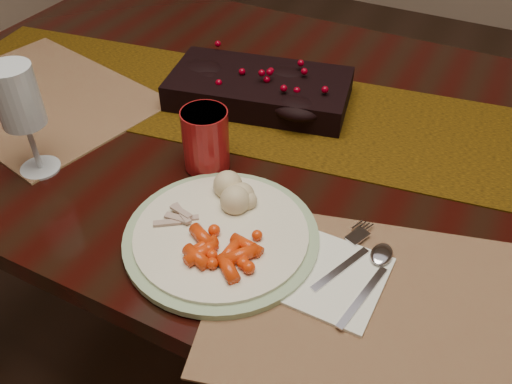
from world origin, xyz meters
The scene contains 15 objects.
floor centered at (0.00, 0.00, 0.00)m, with size 5.00×5.00×0.00m, color black.
dining_table centered at (0.00, 0.00, 0.38)m, with size 1.80×1.00×0.75m, color black.
table_runner centered at (-0.05, 0.05, 0.75)m, with size 1.61×0.33×0.00m, color #563008.
centerpiece centered at (-0.16, 0.06, 0.79)m, with size 0.36×0.19×0.07m, color black, non-canonical shape.
placemat_main centered at (0.21, -0.33, 0.75)m, with size 0.44×0.32×0.00m, color brown.
placemat_second centered at (-0.58, -0.14, 0.75)m, with size 0.47×0.34×0.00m, color #9A5935.
dinner_plate centered at (-0.03, -0.32, 0.76)m, with size 0.30×0.30×0.02m, color #F0E9CA.
baby_carrots centered at (-0.01, -0.36, 0.78)m, with size 0.10×0.08×0.02m, color red, non-canonical shape.
mashed_potatoes centered at (-0.04, -0.26, 0.79)m, with size 0.08×0.07×0.04m, color beige, non-canonical shape.
turkey_shreds centered at (-0.10, -0.33, 0.78)m, with size 0.08×0.06×0.02m, color gray, non-canonical shape.
napkin centered at (0.15, -0.32, 0.76)m, with size 0.13×0.15×0.01m, color white.
fork centered at (0.15, -0.28, 0.76)m, with size 0.02×0.15×0.00m, color #A19FB7, non-canonical shape.
spoon centered at (0.20, -0.31, 0.76)m, with size 0.03×0.16×0.00m, color silver, non-canonical shape.
red_cup centered at (-0.14, -0.18, 0.81)m, with size 0.08×0.08×0.11m, color maroon.
wine_glass centered at (-0.40, -0.32, 0.85)m, with size 0.07×0.07×0.20m, color #BBBCBE, non-canonical shape.
Camera 1 is at (0.28, -0.81, 1.35)m, focal length 38.00 mm.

